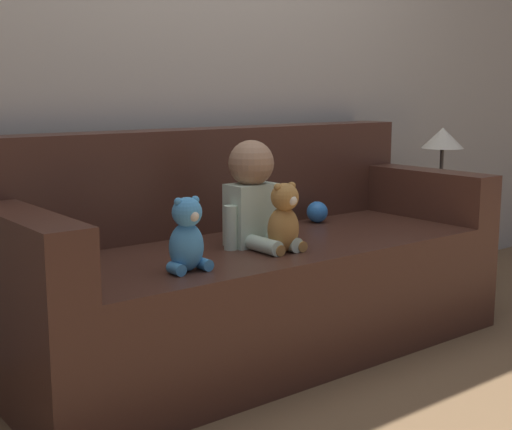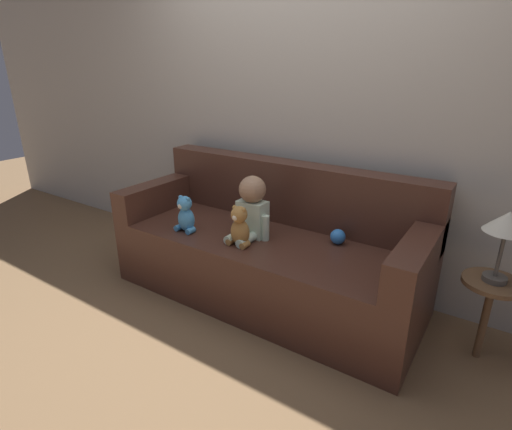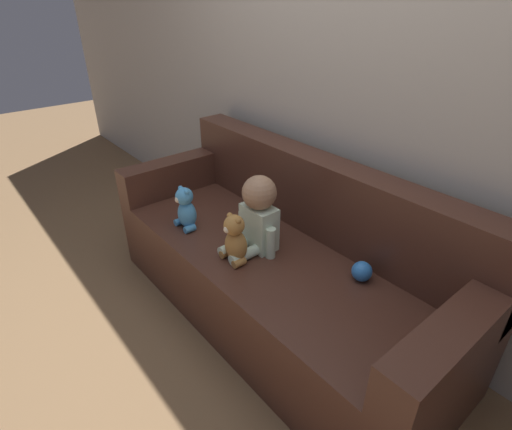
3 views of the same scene
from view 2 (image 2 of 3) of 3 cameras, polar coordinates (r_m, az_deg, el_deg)
name	(u,v)px [view 2 (image 2 of 3)]	position (r m, az deg, el deg)	size (l,w,h in m)	color
ground_plane	(265,295)	(2.93, 1.25, -11.36)	(12.00, 12.00, 0.00)	brown
wall_back	(305,103)	(2.92, 6.96, 15.62)	(8.00, 0.05, 2.60)	#ADA89E
couch	(269,251)	(2.80, 1.88, -5.22)	(2.11, 0.83, 0.91)	#47281E
person_baby	(251,208)	(2.62, -0.66, 0.97)	(0.28, 0.31, 0.41)	silver
teddy_bear_brown	(240,227)	(2.52, -2.36, -1.74)	(0.16, 0.12, 0.26)	#AD7A3D
plush_toy_side	(186,215)	(2.77, -10.03, 0.03)	(0.15, 0.12, 0.26)	#4C9EDB
toy_ball	(338,237)	(2.62, 11.61, -3.05)	(0.10, 0.10, 0.10)	#337FDB
side_table	(501,251)	(2.40, 31.61, -4.40)	(0.31, 0.31, 0.88)	brown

